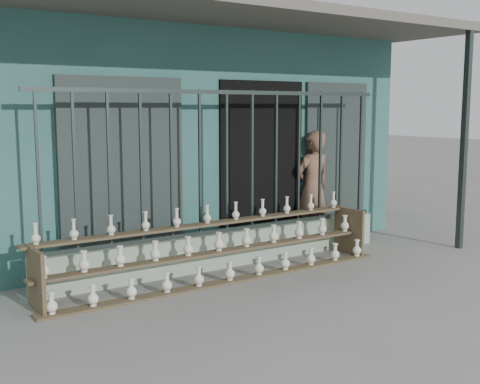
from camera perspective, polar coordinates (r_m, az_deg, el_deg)
ground at (r=6.82m, az=4.77°, el=-9.33°), size 60.00×60.00×0.00m
workshop_building at (r=10.17m, az=-10.26°, el=5.58°), size 7.40×6.60×3.21m
parapet_wall at (r=7.78m, az=-1.24°, el=-5.40°), size 5.00×0.20×0.45m
security_fence at (r=7.60m, az=-1.27°, el=2.87°), size 5.00×0.04×1.80m
shelf_rack at (r=7.21m, az=-2.01°, el=-5.39°), size 4.50×0.68×0.85m
elderly_woman at (r=8.99m, az=6.91°, el=0.39°), size 0.64×0.43×1.69m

